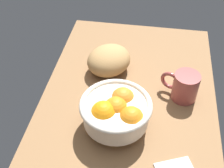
# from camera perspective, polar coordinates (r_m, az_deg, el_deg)

# --- Properties ---
(ground_plane) EXTENTS (0.81, 0.55, 0.03)m
(ground_plane) POSITION_cam_1_polar(r_m,az_deg,el_deg) (0.97, 3.22, -2.54)
(ground_plane) COLOR olive
(fruit_bowl) EXTENTS (0.20, 0.20, 0.11)m
(fruit_bowl) POSITION_cam_1_polar(r_m,az_deg,el_deg) (0.82, 0.84, -5.17)
(fruit_bowl) COLOR silver
(fruit_bowl) RESTS_ON ground
(bread_loaf) EXTENTS (0.21, 0.20, 0.09)m
(bread_loaf) POSITION_cam_1_polar(r_m,az_deg,el_deg) (1.02, -0.59, 4.55)
(bread_loaf) COLOR tan
(bread_loaf) RESTS_ON ground
(mug) EXTENTS (0.08, 0.12, 0.09)m
(mug) POSITION_cam_1_polar(r_m,az_deg,el_deg) (0.95, 13.57, -0.42)
(mug) COLOR #9C4541
(mug) RESTS_ON ground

